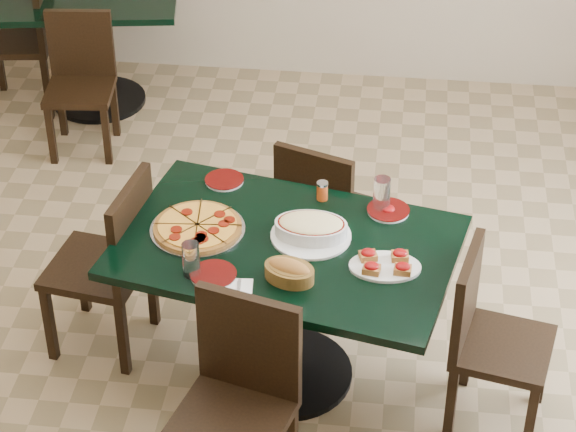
# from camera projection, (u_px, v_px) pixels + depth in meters

# --- Properties ---
(floor) EXTENTS (5.50, 5.50, 0.00)m
(floor) POSITION_uv_depth(u_px,v_px,m) (268.00, 348.00, 5.27)
(floor) COLOR #907753
(floor) RESTS_ON ground
(main_table) EXTENTS (1.55, 1.17, 0.75)m
(main_table) POSITION_uv_depth(u_px,v_px,m) (287.00, 277.00, 4.79)
(main_table) COLOR black
(main_table) RESTS_ON floor
(back_table) EXTENTS (1.18, 0.93, 0.75)m
(back_table) POSITION_uv_depth(u_px,v_px,m) (92.00, 27.00, 6.88)
(back_table) COLOR black
(back_table) RESTS_ON floor
(chair_far) EXTENTS (0.51, 0.51, 0.84)m
(chair_far) POSITION_uv_depth(u_px,v_px,m) (322.00, 209.00, 5.38)
(chair_far) COLOR black
(chair_far) RESTS_ON floor
(chair_near) EXTENTS (0.52, 0.52, 0.91)m
(chair_near) POSITION_uv_depth(u_px,v_px,m) (239.00, 394.00, 4.31)
(chair_near) COLOR black
(chair_near) RESTS_ON floor
(chair_right) EXTENTS (0.47, 0.47, 0.84)m
(chair_right) POSITION_uv_depth(u_px,v_px,m) (487.00, 332.00, 4.66)
(chair_right) COLOR black
(chair_right) RESTS_ON floor
(chair_left) EXTENTS (0.48, 0.48, 0.90)m
(chair_left) POSITION_uv_depth(u_px,v_px,m) (113.00, 258.00, 5.01)
(chair_left) COLOR black
(chair_left) RESTS_ON floor
(back_chair_near) EXTENTS (0.42, 0.42, 0.82)m
(back_chair_near) POSITION_uv_depth(u_px,v_px,m) (81.00, 75.00, 6.52)
(back_chair_near) COLOR black
(back_chair_near) RESTS_ON floor
(back_chair_left) EXTENTS (0.48, 0.48, 0.91)m
(back_chair_left) POSITION_uv_depth(u_px,v_px,m) (30.00, 30.00, 6.87)
(back_chair_left) COLOR black
(back_chair_left) RESTS_ON floor
(pepperoni_pizza) EXTENTS (0.41, 0.41, 0.04)m
(pepperoni_pizza) POSITION_uv_depth(u_px,v_px,m) (198.00, 227.00, 4.75)
(pepperoni_pizza) COLOR silver
(pepperoni_pizza) RESTS_ON main_table
(lasagna_casserole) EXTENTS (0.34, 0.34, 0.09)m
(lasagna_casserole) POSITION_uv_depth(u_px,v_px,m) (311.00, 228.00, 4.70)
(lasagna_casserole) COLOR silver
(lasagna_casserole) RESTS_ON main_table
(bread_basket) EXTENTS (0.25, 0.20, 0.09)m
(bread_basket) POSITION_uv_depth(u_px,v_px,m) (289.00, 271.00, 4.47)
(bread_basket) COLOR brown
(bread_basket) RESTS_ON main_table
(bruschetta_platter) EXTENTS (0.31, 0.22, 0.05)m
(bruschetta_platter) POSITION_uv_depth(u_px,v_px,m) (385.00, 264.00, 4.54)
(bruschetta_platter) COLOR silver
(bruschetta_platter) RESTS_ON main_table
(side_plate_near) EXTENTS (0.19, 0.19, 0.02)m
(side_plate_near) POSITION_uv_depth(u_px,v_px,m) (213.00, 275.00, 4.50)
(side_plate_near) COLOR silver
(side_plate_near) RESTS_ON main_table
(side_plate_far_r) EXTENTS (0.19, 0.19, 0.03)m
(side_plate_far_r) POSITION_uv_depth(u_px,v_px,m) (388.00, 210.00, 4.87)
(side_plate_far_r) COLOR silver
(side_plate_far_r) RESTS_ON main_table
(side_plate_far_l) EXTENTS (0.18, 0.18, 0.02)m
(side_plate_far_l) POSITION_uv_depth(u_px,v_px,m) (224.00, 180.00, 5.07)
(side_plate_far_l) COLOR silver
(side_plate_far_l) RESTS_ON main_table
(napkin_setting) EXTENTS (0.16, 0.16, 0.01)m
(napkin_setting) POSITION_uv_depth(u_px,v_px,m) (234.00, 290.00, 4.43)
(napkin_setting) COLOR white
(napkin_setting) RESTS_ON main_table
(water_glass_a) EXTENTS (0.07, 0.07, 0.16)m
(water_glass_a) POSITION_uv_depth(u_px,v_px,m) (382.00, 194.00, 4.85)
(water_glass_a) COLOR white
(water_glass_a) RESTS_ON main_table
(water_glass_b) EXTENTS (0.07, 0.07, 0.15)m
(water_glass_b) POSITION_uv_depth(u_px,v_px,m) (191.00, 260.00, 4.47)
(water_glass_b) COLOR white
(water_glass_b) RESTS_ON main_table
(pepper_shaker) EXTENTS (0.05, 0.05, 0.09)m
(pepper_shaker) POSITION_uv_depth(u_px,v_px,m) (322.00, 191.00, 4.93)
(pepper_shaker) COLOR #C04B14
(pepper_shaker) RESTS_ON main_table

